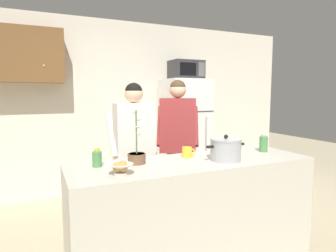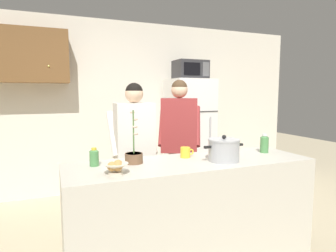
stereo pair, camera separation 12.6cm
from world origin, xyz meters
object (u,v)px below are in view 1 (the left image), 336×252
person_near_pot (134,141)px  coffee_mug (187,152)px  person_by_sink (178,133)px  bread_bowl (121,168)px  potted_orchid (137,156)px  microwave (186,70)px  cooking_pot (226,149)px  bottle_near_edge (97,158)px  bottle_mid_counter (263,143)px  refrigerator (185,134)px

person_near_pot → coffee_mug: size_ratio=12.33×
person_by_sink → person_near_pot: bearing=-163.7°
coffee_mug → bread_bowl: 0.78m
person_by_sink → coffee_mug: bearing=-110.0°
coffee_mug → potted_orchid: potted_orchid is taller
microwave → bread_bowl: microwave is taller
microwave → potted_orchid: bearing=-128.7°
person_near_pot → cooking_pot: 1.01m
microwave → bottle_near_edge: microwave is taller
person_near_pot → cooking_pot: (0.57, -0.83, 0.01)m
coffee_mug → bottle_near_edge: (-0.82, -0.00, 0.03)m
coffee_mug → bottle_near_edge: bottle_near_edge is taller
coffee_mug → bread_bowl: (-0.71, -0.31, 0.00)m
bottle_mid_counter → bottle_near_edge: bearing=177.1°
bread_bowl → bottle_near_edge: size_ratio=1.28×
refrigerator → bread_bowl: (-1.58, -2.01, 0.11)m
cooking_pot → coffee_mug: 0.35m
coffee_mug → potted_orchid: 0.50m
person_near_pot → bottle_near_edge: size_ratio=10.82×
person_by_sink → potted_orchid: (-0.78, -0.80, -0.06)m
microwave → bread_bowl: (-1.58, -1.99, -0.89)m
person_near_pot → bottle_mid_counter: bearing=-30.6°
person_by_sink → bread_bowl: bearing=-132.6°
coffee_mug → person_by_sink: bearing=70.0°
coffee_mug → bottle_near_edge: 0.82m
bottle_mid_counter → potted_orchid: size_ratio=0.42×
person_near_pot → microwave: bearing=42.4°
person_near_pot → bottle_mid_counter: 1.33m
refrigerator → bottle_mid_counter: bearing=-91.5°
person_by_sink → bottle_near_edge: 1.34m
refrigerator → potted_orchid: (-1.37, -1.73, 0.12)m
person_by_sink → bottle_mid_counter: 1.01m
person_by_sink → cooking_pot: bearing=-91.6°
potted_orchid → cooking_pot: bearing=-15.9°
person_near_pot → bottle_mid_counter: person_near_pot is taller
bread_bowl → potted_orchid: size_ratio=0.43×
person_near_pot → potted_orchid: size_ratio=3.61×
refrigerator → person_near_pot: bearing=-137.0°
coffee_mug → potted_orchid: (-0.50, -0.03, 0.02)m
cooking_pot → bottle_near_edge: 1.10m
refrigerator → bottle_near_edge: refrigerator is taller
person_near_pot → bottle_near_edge: 0.77m
bread_bowl → bottle_near_edge: (-0.11, 0.31, 0.02)m
refrigerator → microwave: bearing=-89.9°
coffee_mug → person_near_pot: bearing=118.7°
bottle_near_edge → coffee_mug: bearing=0.3°
person_near_pot → bread_bowl: (-0.39, -0.90, -0.03)m
coffee_mug → refrigerator: bearing=62.9°
bottle_near_edge → potted_orchid: 0.32m
bread_bowl → potted_orchid: bearing=52.6°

